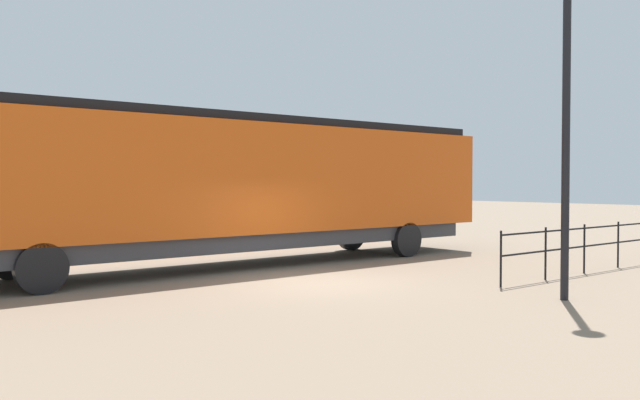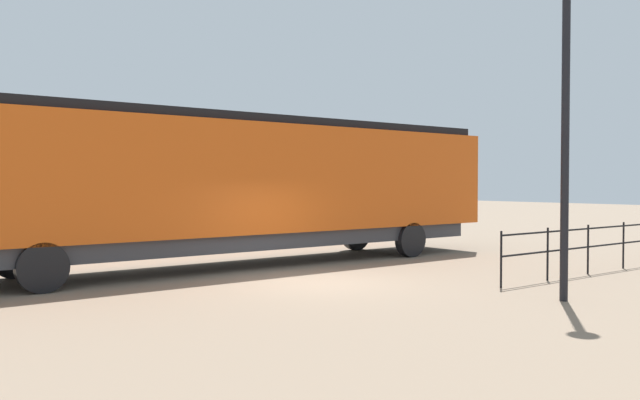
# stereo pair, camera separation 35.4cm
# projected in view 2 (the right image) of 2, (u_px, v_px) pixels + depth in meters

# --- Properties ---
(ground_plane) EXTENTS (120.00, 120.00, 0.00)m
(ground_plane) POSITION_uv_depth(u_px,v_px,m) (315.00, 282.00, 15.31)
(ground_plane) COLOR #84705B
(locomotive) EXTENTS (2.99, 17.44, 4.23)m
(locomotive) POSITION_uv_depth(u_px,v_px,m) (251.00, 183.00, 18.53)
(locomotive) COLOR #D15114
(locomotive) RESTS_ON ground_plane
(lamp_post) EXTENTS (0.49, 0.49, 6.67)m
(lamp_post) POSITION_uv_depth(u_px,v_px,m) (566.00, 74.00, 12.80)
(lamp_post) COLOR black
(lamp_post) RESTS_ON ground_plane
(platform_fence) EXTENTS (0.05, 10.89, 1.28)m
(platform_fence) POSITION_uv_depth(u_px,v_px,m) (623.00, 239.00, 17.80)
(platform_fence) COLOR black
(platform_fence) RESTS_ON ground_plane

